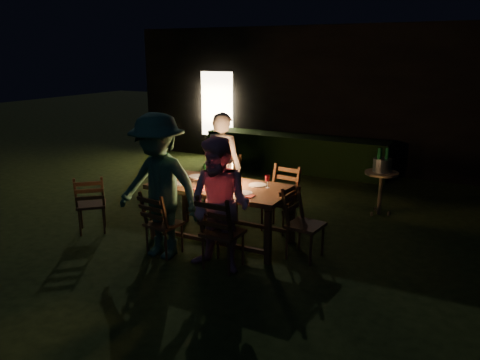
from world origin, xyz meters
The scene contains 29 objects.
garden_envelope centered at (-0.01, 6.15, 1.58)m, with size 40.00×40.00×3.20m.
dining_table centered at (0.10, -0.66, 0.74)m, with size 1.98×0.99×0.82m.
chair_near_left centered at (-0.36, -1.42, 0.28)m, with size 0.46×0.48×0.92m.
chair_near_right centered at (0.54, -1.43, 0.31)m, with size 0.46×0.50×1.01m.
chair_far_left centered at (-0.35, 0.12, 0.33)m, with size 0.52×0.55×1.08m.
chair_far_right centered at (0.65, 0.11, 0.30)m, with size 0.50×0.53×1.00m.
chair_end centered at (1.33, -0.66, 0.30)m, with size 0.52×0.49×0.99m.
chair_spare centered at (-1.79, -1.26, 0.28)m, with size 0.60×0.61×0.93m.
person_house_side centered at (-0.35, 0.16, 0.86)m, with size 0.63×0.41×1.73m, color beige.
person_opp_right centered at (0.54, -1.48, 0.83)m, with size 0.81×0.63×1.67m, color #E9A0BB.
person_opp_left centered at (-0.36, -1.48, 0.95)m, with size 1.22×0.70×1.90m, color #2F5E4B.
lantern centered at (0.15, -0.61, 0.98)m, with size 0.16×0.16×0.35m.
plate_far_left centered at (-0.45, -0.43, 0.83)m, with size 0.25×0.25×0.01m, color white.
plate_near_left centered at (-0.45, -0.87, 0.83)m, with size 0.25×0.25×0.01m, color white.
plate_far_right centered at (0.55, -0.44, 0.83)m, with size 0.25×0.25×0.01m, color white.
plate_near_right centered at (0.55, -0.88, 0.83)m, with size 0.25×0.25×0.01m, color white.
wineglass_a centered at (-0.20, -0.38, 0.91)m, with size 0.06×0.06×0.18m, color #59070F, non-canonical shape.
wineglass_b centered at (-0.62, -0.77, 0.91)m, with size 0.06×0.06×0.18m, color #59070F, non-canonical shape.
wineglass_c centered at (0.39, -0.94, 0.91)m, with size 0.06×0.06×0.18m, color #59070F, non-canonical shape.
wineglass_d centered at (0.72, -0.48, 0.91)m, with size 0.06×0.06×0.18m, color #59070F, non-canonical shape.
wineglass_e centered at (-0.01, -0.96, 0.91)m, with size 0.06×0.06×0.18m, color silver, non-canonical shape.
bottle_table centered at (-0.15, -0.66, 0.96)m, with size 0.07×0.07×0.28m, color #0F471E.
napkin_left centered at (-0.06, -0.98, 0.83)m, with size 0.18×0.14×0.01m, color red.
napkin_right centered at (0.64, -0.96, 0.83)m, with size 0.18×0.14×0.01m, color red.
phone centered at (-0.53, -0.95, 0.83)m, with size 0.14×0.07×0.01m, color black.
side_table centered at (1.85, 1.54, 0.64)m, with size 0.54×0.54×0.73m.
ice_bucket centered at (1.85, 1.54, 0.84)m, with size 0.30×0.30×0.22m, color #A5A8AD.
bottle_bucket_a centered at (1.80, 1.50, 0.89)m, with size 0.07×0.07×0.32m, color #0F471E.
bottle_bucket_b centered at (1.90, 1.58, 0.89)m, with size 0.07×0.07×0.32m, color #0F471E.
Camera 1 is at (3.22, -6.09, 2.60)m, focal length 35.00 mm.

